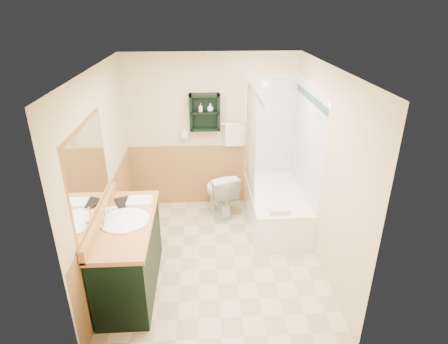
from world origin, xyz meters
TOP-DOWN VIEW (x-y plane):
  - floor at (0.00, 0.00)m, footprint 3.00×3.00m
  - back_wall at (0.00, 1.52)m, footprint 2.60×0.04m
  - left_wall at (-1.32, 0.00)m, footprint 0.04×3.00m
  - right_wall at (1.32, 0.00)m, footprint 0.04×3.00m
  - ceiling at (0.00, 0.00)m, footprint 2.60×3.00m
  - wainscot_left at (-1.29, 0.00)m, footprint 2.98×2.98m
  - wainscot_back at (0.00, 1.49)m, footprint 2.58×2.58m
  - mirror_frame at (-1.27, -0.55)m, footprint 1.30×1.30m
  - mirror_glass at (-1.27, -0.55)m, footprint 1.20×1.20m
  - tile_right at (1.28, 0.75)m, footprint 1.50×1.50m
  - tile_back at (1.03, 1.48)m, footprint 0.95×0.95m
  - tile_accent at (1.27, 0.75)m, footprint 1.50×1.50m
  - wall_shelf at (-0.10, 1.41)m, footprint 0.45×0.15m
  - hair_dryer at (-0.40, 1.43)m, footprint 0.10×0.24m
  - towel_bar at (0.35, 1.45)m, footprint 0.40×0.06m
  - curtain_rod at (0.53, 0.75)m, footprint 0.03×1.60m
  - shower_curtain at (0.53, 0.92)m, footprint 1.05×1.05m
  - vanity at (-0.99, -0.49)m, footprint 0.59×1.40m
  - bathtub at (0.93, 0.76)m, footprint 0.81×1.50m
  - toilet at (0.10, 1.11)m, footprint 0.60×0.81m
  - counter_towel at (-0.89, -0.09)m, footprint 0.28×0.22m
  - vanity_book at (-1.16, -0.13)m, footprint 0.18×0.10m
  - tub_towel at (0.82, 0.19)m, footprint 0.26×0.22m
  - soap_bottle_a at (-0.16, 1.40)m, footprint 0.05×0.11m
  - soap_bottle_b at (-0.02, 1.40)m, footprint 0.11×0.13m

SIDE VIEW (x-z plane):
  - floor at x=0.00m, z-range 0.00..0.00m
  - bathtub at x=0.93m, z-range 0.00..0.54m
  - toilet at x=0.10m, z-range 0.00..0.71m
  - vanity at x=-0.99m, z-range 0.00..0.89m
  - wainscot_left at x=-1.29m, z-range 0.00..1.00m
  - wainscot_back at x=0.00m, z-range 0.00..1.00m
  - tub_towel at x=0.82m, z-range 0.54..0.61m
  - counter_towel at x=-0.89m, z-range 0.89..0.93m
  - vanity_book at x=-1.16m, z-range 0.89..1.13m
  - tile_right at x=1.28m, z-range 0.00..2.10m
  - tile_back at x=1.03m, z-range 0.00..2.10m
  - shower_curtain at x=0.53m, z-range 0.30..2.00m
  - back_wall at x=0.00m, z-range 0.00..2.40m
  - left_wall at x=-1.32m, z-range 0.00..2.40m
  - right_wall at x=1.32m, z-range 0.00..2.40m
  - hair_dryer at x=-0.40m, z-range 1.11..1.29m
  - towel_bar at x=0.35m, z-range 1.15..1.55m
  - mirror_frame at x=-1.27m, z-range 1.00..2.00m
  - mirror_glass at x=-1.27m, z-range 1.05..1.95m
  - wall_shelf at x=-0.10m, z-range 1.27..1.83m
  - soap_bottle_a at x=-0.16m, z-range 1.56..1.62m
  - soap_bottle_b at x=-0.02m, z-range 1.56..1.65m
  - tile_accent at x=1.27m, z-range 1.85..1.95m
  - curtain_rod at x=0.53m, z-range 1.98..2.02m
  - ceiling at x=0.00m, z-range 2.40..2.44m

